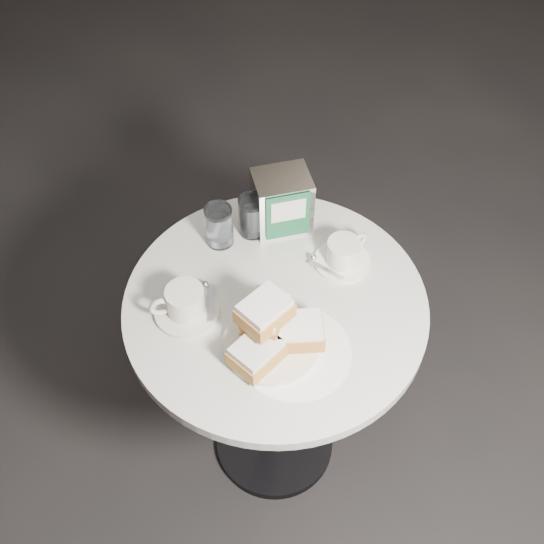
{
  "coord_description": "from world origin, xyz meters",
  "views": [
    {
      "loc": [
        -0.38,
        -0.85,
        2.0
      ],
      "look_at": [
        0.0,
        0.02,
        0.83
      ],
      "focal_mm": 45.0,
      "sensor_mm": 36.0,
      "label": 1
    }
  ],
  "objects_px": {
    "coffee_cup_left": "(185,304)",
    "coffee_cup_right": "(343,254)",
    "cafe_table": "(275,349)",
    "water_glass_left": "(219,226)",
    "napkin_dispenser": "(282,202)",
    "beignet_plate": "(272,332)",
    "water_glass_right": "(252,216)"
  },
  "relations": [
    {
      "from": "beignet_plate",
      "to": "coffee_cup_left",
      "type": "bearing_deg",
      "value": 132.25
    },
    {
      "from": "water_glass_left",
      "to": "napkin_dispenser",
      "type": "relative_size",
      "value": 0.7
    },
    {
      "from": "water_glass_right",
      "to": "napkin_dispenser",
      "type": "relative_size",
      "value": 0.69
    },
    {
      "from": "napkin_dispenser",
      "to": "water_glass_right",
      "type": "bearing_deg",
      "value": -176.68
    },
    {
      "from": "beignet_plate",
      "to": "coffee_cup_right",
      "type": "relative_size",
      "value": 1.41
    },
    {
      "from": "coffee_cup_right",
      "to": "water_glass_right",
      "type": "relative_size",
      "value": 1.56
    },
    {
      "from": "water_glass_left",
      "to": "napkin_dispenser",
      "type": "bearing_deg",
      "value": -3.13
    },
    {
      "from": "coffee_cup_right",
      "to": "napkin_dispenser",
      "type": "bearing_deg",
      "value": 99.56
    },
    {
      "from": "cafe_table",
      "to": "water_glass_left",
      "type": "relative_size",
      "value": 6.84
    },
    {
      "from": "water_glass_left",
      "to": "water_glass_right",
      "type": "bearing_deg",
      "value": -0.61
    },
    {
      "from": "coffee_cup_right",
      "to": "water_glass_right",
      "type": "xyz_separation_m",
      "value": [
        -0.16,
        0.18,
        0.02
      ]
    },
    {
      "from": "cafe_table",
      "to": "water_glass_right",
      "type": "height_order",
      "value": "water_glass_right"
    },
    {
      "from": "beignet_plate",
      "to": "coffee_cup_right",
      "type": "distance_m",
      "value": 0.29
    },
    {
      "from": "beignet_plate",
      "to": "water_glass_right",
      "type": "bearing_deg",
      "value": 74.72
    },
    {
      "from": "coffee_cup_left",
      "to": "water_glass_right",
      "type": "height_order",
      "value": "water_glass_right"
    },
    {
      "from": "coffee_cup_left",
      "to": "water_glass_right",
      "type": "bearing_deg",
      "value": 42.26
    },
    {
      "from": "beignet_plate",
      "to": "water_glass_right",
      "type": "distance_m",
      "value": 0.34
    },
    {
      "from": "cafe_table",
      "to": "coffee_cup_right",
      "type": "height_order",
      "value": "coffee_cup_right"
    },
    {
      "from": "beignet_plate",
      "to": "napkin_dispenser",
      "type": "xyz_separation_m",
      "value": [
        0.17,
        0.32,
        0.03
      ]
    },
    {
      "from": "coffee_cup_left",
      "to": "water_glass_left",
      "type": "bearing_deg",
      "value": 55.37
    },
    {
      "from": "coffee_cup_right",
      "to": "coffee_cup_left",
      "type": "bearing_deg",
      "value": 162.55
    },
    {
      "from": "coffee_cup_left",
      "to": "water_glass_right",
      "type": "xyz_separation_m",
      "value": [
        0.23,
        0.17,
        0.02
      ]
    },
    {
      "from": "cafe_table",
      "to": "water_glass_left",
      "type": "bearing_deg",
      "value": 102.51
    },
    {
      "from": "coffee_cup_right",
      "to": "beignet_plate",
      "type": "bearing_deg",
      "value": -165.46
    },
    {
      "from": "cafe_table",
      "to": "water_glass_left",
      "type": "height_order",
      "value": "water_glass_left"
    },
    {
      "from": "beignet_plate",
      "to": "napkin_dispenser",
      "type": "bearing_deg",
      "value": 62.69
    },
    {
      "from": "coffee_cup_left",
      "to": "water_glass_left",
      "type": "relative_size",
      "value": 1.5
    },
    {
      "from": "coffee_cup_left",
      "to": "coffee_cup_right",
      "type": "distance_m",
      "value": 0.39
    },
    {
      "from": "beignet_plate",
      "to": "napkin_dispenser",
      "type": "relative_size",
      "value": 1.51
    },
    {
      "from": "coffee_cup_left",
      "to": "napkin_dispenser",
      "type": "xyz_separation_m",
      "value": [
        0.31,
        0.16,
        0.05
      ]
    },
    {
      "from": "coffee_cup_right",
      "to": "napkin_dispenser",
      "type": "relative_size",
      "value": 1.07
    },
    {
      "from": "beignet_plate",
      "to": "water_glass_left",
      "type": "relative_size",
      "value": 2.17
    }
  ]
}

